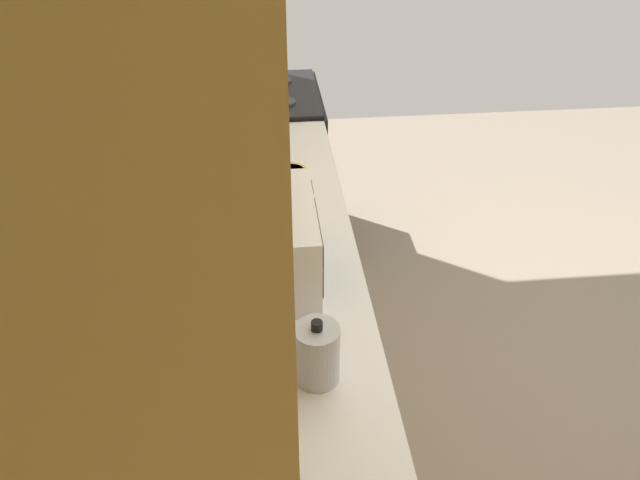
{
  "coord_description": "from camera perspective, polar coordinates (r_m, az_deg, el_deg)",
  "views": [
    {
      "loc": [
        -1.73,
        1.14,
        2.13
      ],
      "look_at": [
        -0.63,
        1.03,
        1.37
      ],
      "focal_mm": 35.11,
      "sensor_mm": 36.0,
      "label": 1
    }
  ],
  "objects": [
    {
      "name": "ground_plane",
      "position": [
        2.97,
        19.49,
        -14.08
      ],
      "size": [
        6.34,
        6.34,
        0.0
      ],
      "primitive_type": "plane",
      "color": "gray"
    },
    {
      "name": "wall_back",
      "position": [
        1.95,
        -15.98,
        8.24
      ],
      "size": [
        4.09,
        0.12,
        2.63
      ],
      "primitive_type": "cube",
      "color": "#DABE7D",
      "rests_on": "ground_plane"
    },
    {
      "name": "counter_run",
      "position": [
        2.11,
        -3.85,
        -18.34
      ],
      "size": [
        3.06,
        0.62,
        0.9
      ],
      "color": "tan",
      "rests_on": "ground_plane"
    },
    {
      "name": "oven_range",
      "position": [
        3.58,
        -4.94,
        6.46
      ],
      "size": [
        0.71,
        0.63,
        1.08
      ],
      "color": "black",
      "rests_on": "ground_plane"
    },
    {
      "name": "microwave",
      "position": [
        1.95,
        -5.43,
        -0.18
      ],
      "size": [
        0.45,
        0.35,
        0.26
      ],
      "color": "white",
      "rests_on": "counter_run"
    },
    {
      "name": "bowl",
      "position": [
        2.55,
        -2.63,
        6.04
      ],
      "size": [
        0.13,
        0.13,
        0.04
      ],
      "color": "gold",
      "rests_on": "counter_run"
    },
    {
      "name": "kettle",
      "position": [
        1.63,
        -0.28,
        -10.28
      ],
      "size": [
        0.16,
        0.12,
        0.19
      ],
      "color": "#B7BABF",
      "rests_on": "counter_run"
    }
  ]
}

